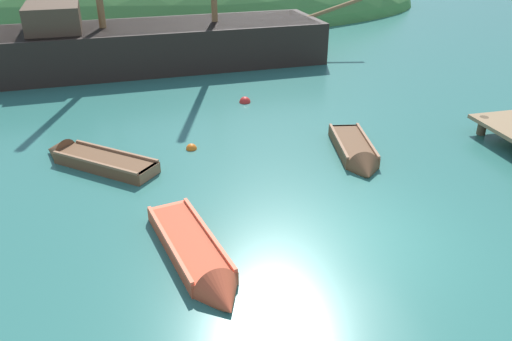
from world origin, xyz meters
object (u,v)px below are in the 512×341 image
rowboat_portside (91,160)px  rowboat_outer_left (199,260)px  sailing_ship (154,51)px  buoy_red (245,102)px  buoy_orange (191,149)px  rowboat_center (356,154)px

rowboat_portside → rowboat_outer_left: bearing=154.4°
sailing_ship → buoy_red: sailing_ship is taller
sailing_ship → buoy_orange: (0.37, -9.80, -0.70)m
rowboat_outer_left → buoy_red: rowboat_outer_left is taller
rowboat_center → sailing_ship: bearing=-146.2°
sailing_ship → rowboat_outer_left: sailing_ship is taller
sailing_ship → rowboat_portside: size_ratio=5.22×
rowboat_outer_left → buoy_red: size_ratio=9.10×
sailing_ship → buoy_red: bearing=-67.0°
sailing_ship → buoy_red: (2.91, -6.02, -0.70)m
rowboat_center → buoy_orange: 4.94m
buoy_red → buoy_orange: 4.55m
sailing_ship → rowboat_center: sailing_ship is taller
rowboat_outer_left → buoy_red: (3.16, 9.48, -0.10)m
rowboat_outer_left → rowboat_portside: size_ratio=1.13×
sailing_ship → rowboat_center: 12.61m
buoy_red → buoy_orange: buoy_red is taller
buoy_orange → rowboat_portside: bearing=-174.0°
buoy_orange → rowboat_outer_left: bearing=-96.2°
buoy_red → sailing_ship: bearing=115.8°
sailing_ship → buoy_red: size_ratio=42.03×
rowboat_portside → rowboat_center: (7.52, -1.47, 0.00)m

